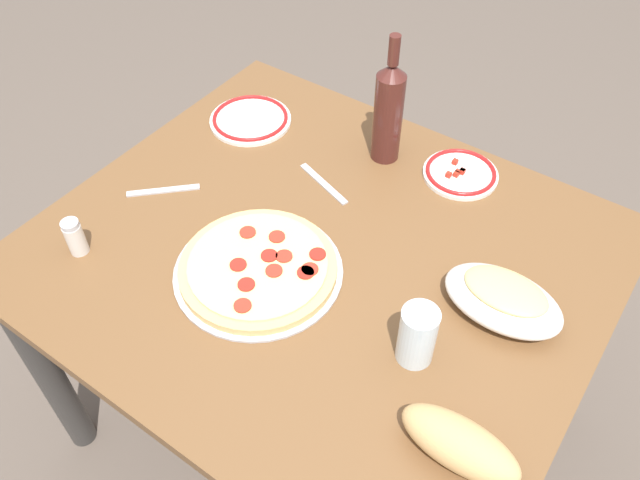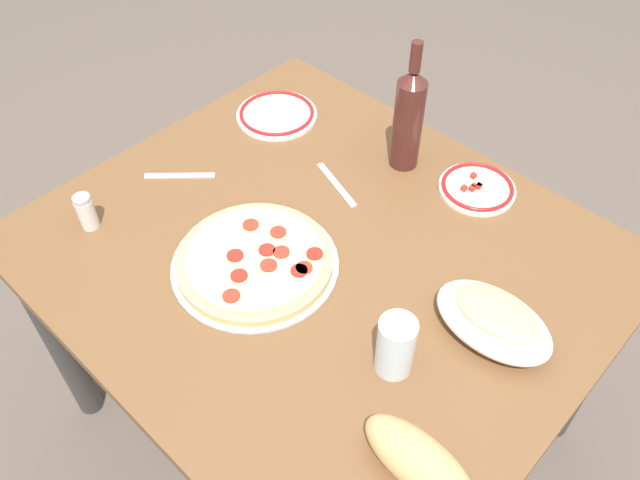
% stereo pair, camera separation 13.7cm
% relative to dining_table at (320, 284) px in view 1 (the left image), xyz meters
% --- Properties ---
extents(ground_plane, '(8.00, 8.00, 0.00)m').
position_rel_dining_table_xyz_m(ground_plane, '(0.00, 0.00, -0.62)').
color(ground_plane, brown).
rests_on(ground_plane, ground).
extents(dining_table, '(1.18, 1.02, 0.74)m').
position_rel_dining_table_xyz_m(dining_table, '(0.00, 0.00, 0.00)').
color(dining_table, brown).
rests_on(dining_table, ground).
extents(pepperoni_pizza, '(0.35, 0.35, 0.03)m').
position_rel_dining_table_xyz_m(pepperoni_pizza, '(-0.07, -0.13, 0.13)').
color(pepperoni_pizza, '#B7B7BC').
rests_on(pepperoni_pizza, dining_table).
extents(baked_pasta_dish, '(0.24, 0.15, 0.08)m').
position_rel_dining_table_xyz_m(baked_pasta_dish, '(0.39, 0.07, 0.16)').
color(baked_pasta_dish, white).
rests_on(baked_pasta_dish, dining_table).
extents(wine_bottle, '(0.07, 0.07, 0.33)m').
position_rel_dining_table_xyz_m(wine_bottle, '(-0.05, 0.35, 0.25)').
color(wine_bottle, '#471E19').
rests_on(wine_bottle, dining_table).
extents(water_glass, '(0.07, 0.07, 0.13)m').
position_rel_dining_table_xyz_m(water_glass, '(0.30, -0.12, 0.18)').
color(water_glass, silver).
rests_on(water_glass, dining_table).
extents(side_plate_near, '(0.21, 0.21, 0.02)m').
position_rel_dining_table_xyz_m(side_plate_near, '(-0.41, 0.27, 0.13)').
color(side_plate_near, white).
rests_on(side_plate_near, dining_table).
extents(side_plate_far, '(0.18, 0.18, 0.02)m').
position_rel_dining_table_xyz_m(side_plate_far, '(0.14, 0.39, 0.13)').
color(side_plate_far, white).
rests_on(side_plate_far, dining_table).
extents(bread_loaf, '(0.21, 0.09, 0.08)m').
position_rel_dining_table_xyz_m(bread_loaf, '(0.45, -0.25, 0.16)').
color(bread_loaf, tan).
rests_on(bread_loaf, dining_table).
extents(spice_shaker, '(0.04, 0.04, 0.09)m').
position_rel_dining_table_xyz_m(spice_shaker, '(-0.42, -0.30, 0.16)').
color(spice_shaker, silver).
rests_on(spice_shaker, dining_table).
extents(fork_left, '(0.13, 0.13, 0.00)m').
position_rel_dining_table_xyz_m(fork_left, '(-0.41, -0.06, 0.12)').
color(fork_left, '#B7B7BC').
rests_on(fork_left, dining_table).
extents(fork_right, '(0.17, 0.07, 0.00)m').
position_rel_dining_table_xyz_m(fork_right, '(-0.11, 0.18, 0.12)').
color(fork_right, '#B7B7BC').
rests_on(fork_right, dining_table).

